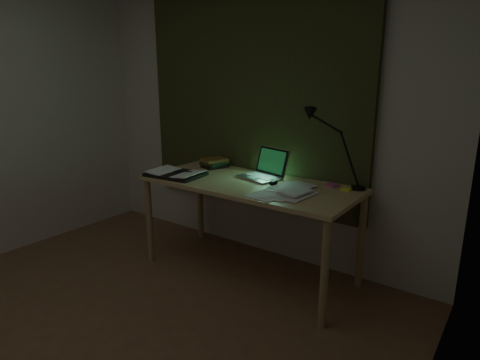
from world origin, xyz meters
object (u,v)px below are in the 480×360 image
object	(u,v)px
laptop	(259,164)
open_textbook	(176,173)
book_stack	(215,163)
desk	(249,228)
desk_lamp	(361,152)
loose_papers	(290,191)

from	to	relation	value
laptop	open_textbook	world-z (taller)	laptop
open_textbook	book_stack	size ratio (longest dim) A/B	2.10
desk	open_textbook	distance (m)	0.76
desk	open_textbook	world-z (taller)	open_textbook
laptop	open_textbook	distance (m)	0.70
desk	open_textbook	size ratio (longest dim) A/B	3.82
desk	book_stack	xyz separation A→B (m)	(-0.55, 0.25, 0.43)
desk	desk_lamp	world-z (taller)	desk_lamp
desk	loose_papers	distance (m)	0.57
desk_lamp	loose_papers	bearing A→B (deg)	-125.20
loose_papers	desk	bearing A→B (deg)	171.47
book_stack	loose_papers	distance (m)	1.00
desk	book_stack	world-z (taller)	book_stack
laptop	loose_papers	size ratio (longest dim) A/B	0.97
desk	desk_lamp	distance (m)	1.06
desk_lamp	desk	bearing A→B (deg)	-148.27
loose_papers	open_textbook	bearing A→B (deg)	-172.60
open_textbook	book_stack	bearing A→B (deg)	76.06
laptop	desk_lamp	size ratio (longest dim) A/B	0.67
book_stack	loose_papers	world-z (taller)	book_stack
book_stack	desk_lamp	distance (m)	1.34
desk	book_stack	size ratio (longest dim) A/B	8.03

